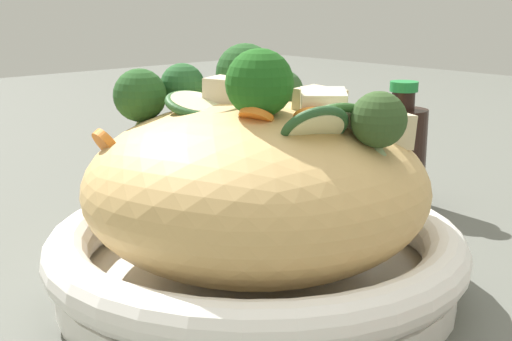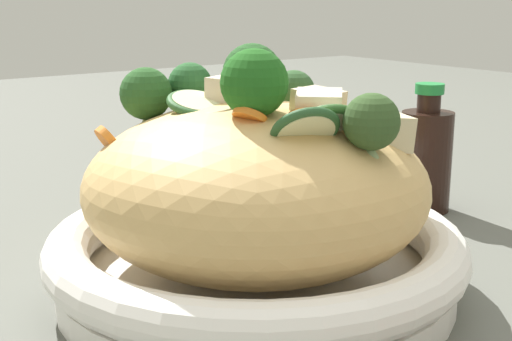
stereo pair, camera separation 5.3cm
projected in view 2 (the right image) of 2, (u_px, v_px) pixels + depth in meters
The scene contains 8 objects.
ground_plane at pixel (256, 291), 0.55m from camera, with size 3.00×3.00×0.00m, color #565850.
serving_bowl at pixel (256, 256), 0.54m from camera, with size 0.32×0.32×0.06m.
noodle_heap at pixel (256, 187), 0.53m from camera, with size 0.26×0.26×0.13m.
broccoli_florets at pixel (249, 91), 0.55m from camera, with size 0.24×0.18×0.08m.
carrot_coins at pixel (229, 117), 0.52m from camera, with size 0.15×0.15×0.04m.
zucchini_slices at pixel (275, 119), 0.48m from camera, with size 0.15×0.10×0.04m.
chicken_chunks at pixel (302, 108), 0.51m from camera, with size 0.14×0.11×0.05m.
soy_sauce_bottle at pixel (426, 157), 0.74m from camera, with size 0.05×0.05×0.13m.
Camera 2 is at (-0.41, 0.30, 0.23)m, focal length 49.85 mm.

